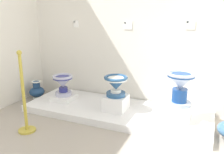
{
  "coord_description": "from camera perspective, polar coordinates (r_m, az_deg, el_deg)",
  "views": [
    {
      "loc": [
        3.05,
        -1.06,
        1.54
      ],
      "look_at": [
        1.7,
        2.09,
        0.58
      ],
      "focal_mm": 39.05,
      "sensor_mm": 36.0,
      "label": 1
    }
  ],
  "objects": [
    {
      "name": "antique_toilet_pale_glazed",
      "position": [
        4.0,
        -11.42,
        -1.28
      ],
      "size": [
        0.33,
        0.33,
        0.34
      ],
      "color": "#B2B3CE",
      "rests_on": "plinth_block_pale_glazed"
    },
    {
      "name": "plinth_block_slender_white",
      "position": [
        3.43,
        15.24,
        -7.9
      ],
      "size": [
        0.32,
        0.33,
        0.2
      ],
      "primitive_type": "cube",
      "color": "white",
      "rests_on": "display_platform"
    },
    {
      "name": "decorative_vase_corner",
      "position": [
        4.54,
        -17.18,
        -3.12
      ],
      "size": [
        0.27,
        0.27,
        0.32
      ],
      "color": "white",
      "rests_on": "ground_plane"
    },
    {
      "name": "stanchion_post_near_left",
      "position": [
        3.3,
        -19.79,
        -6.25
      ],
      "size": [
        0.22,
        0.22,
        1.07
      ],
      "color": "gold",
      "rests_on": "ground_plane"
    },
    {
      "name": "info_placard_first",
      "position": [
        4.29,
        -8.44,
        12.24
      ],
      "size": [
        0.1,
        0.01,
        0.12
      ],
      "color": "white"
    },
    {
      "name": "plinth_block_central_ornate",
      "position": [
        3.59,
        0.89,
        -6.07
      ],
      "size": [
        0.32,
        0.32,
        0.22
      ],
      "primitive_type": "cube",
      "color": "white",
      "rests_on": "display_platform"
    },
    {
      "name": "info_placard_second",
      "position": [
        3.89,
        3.71,
        11.99
      ],
      "size": [
        0.14,
        0.01,
        0.12
      ],
      "color": "white"
    },
    {
      "name": "wall_back",
      "position": [
        3.91,
        4.17,
        16.48
      ],
      "size": [
        3.72,
        0.06,
        3.2
      ],
      "primitive_type": "cube",
      "color": "silver",
      "rests_on": "ground_plane"
    },
    {
      "name": "antique_toilet_slender_white",
      "position": [
        3.3,
        15.73,
        -1.62
      ],
      "size": [
        0.37,
        0.37,
        0.45
      ],
      "color": "#B0C1DF",
      "rests_on": "plinth_block_slender_white"
    },
    {
      "name": "info_placard_third",
      "position": [
        3.68,
        17.87,
        11.56
      ],
      "size": [
        0.13,
        0.01,
        0.13
      ],
      "color": "white"
    },
    {
      "name": "plinth_block_pale_glazed",
      "position": [
        4.08,
        -11.23,
        -4.71
      ],
      "size": [
        0.34,
        0.35,
        0.08
      ],
      "primitive_type": "cube",
      "color": "white",
      "rests_on": "display_platform"
    },
    {
      "name": "display_platform",
      "position": [
        3.71,
        0.92,
        -8.0
      ],
      "size": [
        2.76,
        0.98,
        0.1
      ],
      "primitive_type": "cube",
      "color": "white",
      "rests_on": "ground_plane"
    },
    {
      "name": "antique_toilet_central_ornate",
      "position": [
        3.49,
        0.91,
        -1.6
      ],
      "size": [
        0.34,
        0.34,
        0.29
      ],
      "color": "#27517F",
      "rests_on": "plinth_block_central_ornate"
    }
  ]
}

